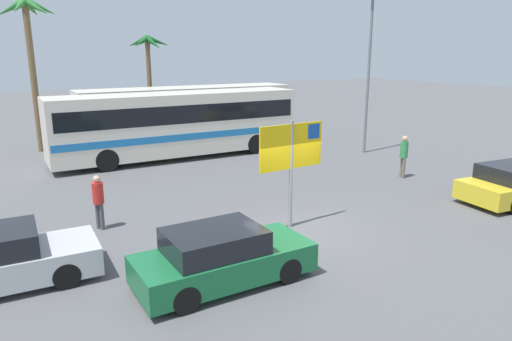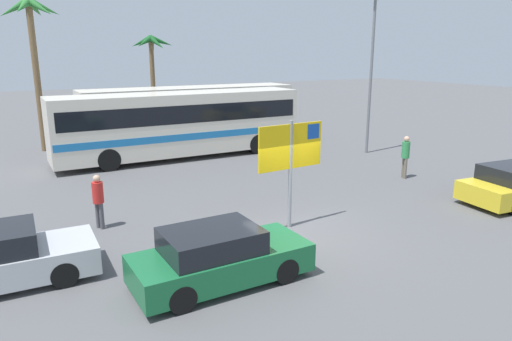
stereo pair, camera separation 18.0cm
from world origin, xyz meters
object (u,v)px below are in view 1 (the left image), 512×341
(car_green, at_px, (222,257))
(pedestrian_by_bus, at_px, (404,153))
(bus_rear_coach, at_px, (188,112))
(bus_front_coach, at_px, (178,122))
(ferry_sign, at_px, (293,150))
(pedestrian_crossing_lot, at_px, (98,198))

(car_green, relative_size, pedestrian_by_bus, 2.29)
(bus_rear_coach, bearing_deg, bus_front_coach, -119.43)
(bus_front_coach, bearing_deg, ferry_sign, -92.37)
(bus_front_coach, height_order, pedestrian_crossing_lot, bus_front_coach)
(ferry_sign, distance_m, car_green, 4.33)
(ferry_sign, height_order, car_green, ferry_sign)
(car_green, bearing_deg, bus_front_coach, 72.56)
(pedestrian_by_bus, bearing_deg, car_green, -134.25)
(bus_rear_coach, distance_m, car_green, 16.98)
(bus_front_coach, bearing_deg, pedestrian_crossing_lot, -124.41)
(bus_front_coach, bearing_deg, car_green, -106.51)
(bus_front_coach, height_order, pedestrian_by_bus, bus_front_coach)
(bus_rear_coach, height_order, car_green, bus_rear_coach)
(bus_rear_coach, relative_size, car_green, 2.98)
(bus_front_coach, bearing_deg, bus_rear_coach, 60.57)
(bus_rear_coach, xyz_separation_m, pedestrian_by_bus, (4.88, -11.45, -0.74))
(bus_rear_coach, relative_size, pedestrian_by_bus, 6.83)
(ferry_sign, xyz_separation_m, pedestrian_by_bus, (7.14, 2.36, -1.29))
(bus_rear_coach, height_order, ferry_sign, ferry_sign)
(pedestrian_crossing_lot, distance_m, pedestrian_by_bus, 12.15)
(car_green, bearing_deg, pedestrian_crossing_lot, 108.24)
(ferry_sign, bearing_deg, pedestrian_crossing_lot, 148.35)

